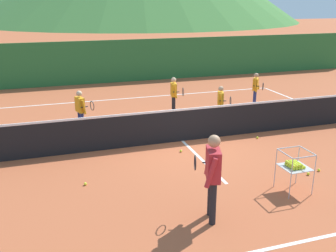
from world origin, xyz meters
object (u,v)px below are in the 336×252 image
tennis_ball_7 (319,170)px  tennis_ball_6 (85,184)px  tennis_net (183,125)px  student_0 (81,107)px  student_3 (256,86)px  student_1 (174,92)px  student_2 (221,101)px  tennis_ball_2 (181,151)px  tennis_ball_8 (257,138)px  tennis_ball_3 (308,174)px  instructor (212,170)px  ball_cart (295,165)px

tennis_ball_7 → tennis_ball_6: bearing=169.6°
tennis_net → tennis_ball_6: 3.63m
student_0 → tennis_ball_6: bearing=-95.1°
student_3 → tennis_ball_7: size_ratio=18.75×
student_1 → student_2: size_ratio=1.06×
student_3 → student_0: bearing=-171.0°
tennis_ball_2 → tennis_ball_8: size_ratio=1.00×
tennis_ball_2 → tennis_ball_6: same height
student_0 → tennis_ball_3: size_ratio=19.17×
instructor → tennis_ball_3: size_ratio=24.52×
student_2 → tennis_net: bearing=-145.7°
student_0 → tennis_ball_8: 5.38m
student_2 → student_3: 2.69m
student_2 → tennis_ball_3: size_ratio=18.38×
ball_cart → tennis_ball_8: bearing=72.5°
student_3 → tennis_ball_3: student_3 is taller
tennis_ball_7 → tennis_ball_8: bearing=95.1°
tennis_ball_6 → tennis_ball_8: size_ratio=1.00×
ball_cart → tennis_ball_7: 1.47m
ball_cart → instructor: bearing=-167.0°
student_3 → tennis_ball_8: (-1.79, -3.27, -0.73)m
student_1 → tennis_ball_6: bearing=-128.0°
student_3 → ball_cart: size_ratio=1.42×
tennis_net → tennis_ball_8: bearing=-13.0°
student_1 → student_2: (1.10, -1.51, -0.04)m
student_2 → tennis_ball_7: size_ratio=18.38×
student_2 → tennis_ball_8: (0.40, -1.71, -0.72)m
instructor → student_0: size_ratio=1.28×
student_1 → student_2: bearing=-53.9°
student_2 → tennis_ball_3: 4.33m
tennis_ball_2 → tennis_ball_7: size_ratio=1.00×
tennis_net → student_3: student_3 is taller
student_1 → tennis_ball_3: size_ratio=19.44×
ball_cart → student_1: bearing=94.7°
tennis_net → tennis_ball_8: (2.17, -0.50, -0.47)m
tennis_net → tennis_ball_7: tennis_net is taller
student_3 → tennis_ball_6: size_ratio=18.75×
instructor → tennis_ball_3: instructor is taller
student_0 → tennis_ball_2: size_ratio=19.17×
tennis_ball_7 → instructor: bearing=-161.2°
tennis_net → tennis_ball_8: 2.27m
instructor → student_1: instructor is taller
instructor → student_2: bearing=63.0°
student_0 → student_2: 4.47m
student_0 → tennis_ball_2: (2.34, -2.51, -0.75)m
instructor → ball_cart: instructor is taller
ball_cart → tennis_ball_6: 4.53m
tennis_net → tennis_ball_3: size_ratio=174.29×
tennis_ball_2 → tennis_ball_7: (2.72, -2.17, 0.00)m
instructor → student_0: (-1.74, 5.81, -0.22)m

